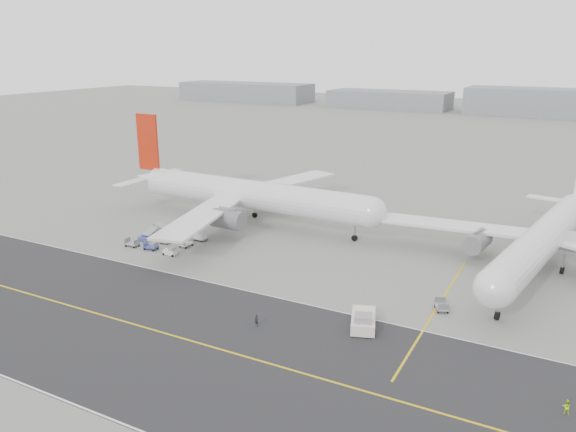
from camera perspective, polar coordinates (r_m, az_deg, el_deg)
The scene contains 10 objects.
ground at distance 87.33m, azimuth -5.54°, elevation -6.57°, with size 700.00×700.00×0.00m, color gray.
taxiway at distance 71.60m, azimuth -10.16°, elevation -12.28°, with size 220.00×59.00×0.03m.
horizon_buildings at distance 328.81m, azimuth 25.46°, elevation 9.12°, with size 520.00×28.00×28.00m, color gray, non-canonical shape.
airliner_a at distance 114.18m, azimuth -4.23°, elevation 2.24°, with size 60.00×59.29×20.69m.
airliner_b at distance 98.03m, azimuth 24.58°, elevation -2.03°, with size 53.47×54.47×18.90m.
pushback_tug at distance 73.59m, azimuth 7.65°, elevation -10.47°, with size 4.83×8.25×2.34m.
gse_cluster at distance 105.57m, azimuth -12.23°, elevation -2.70°, with size 16.51×15.94×1.88m, color #97979C, non-canonical shape.
stray_dolly at distance 80.53m, azimuth 15.30°, elevation -9.21°, with size 1.50×2.44×1.50m, color silver, non-canonical shape.
ground_crew_a at distance 73.46m, azimuth -3.22°, elevation -10.54°, with size 0.58×0.38×1.59m, color black.
ground_crew_b at distance 63.97m, azimuth 26.44°, elevation -16.94°, with size 0.77×0.60×1.58m, color #BAEA1B.
Camera 1 is at (44.68, -66.67, 34.40)m, focal length 35.00 mm.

